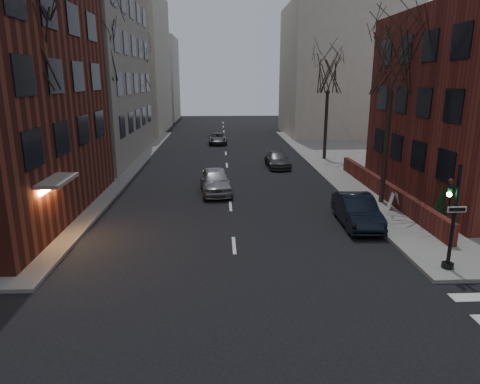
% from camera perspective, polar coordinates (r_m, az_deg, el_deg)
% --- Properties ---
extents(low_wall_right, '(0.35, 16.00, 1.00)m').
position_cam_1_polar(low_wall_right, '(27.22, 18.63, 0.40)').
color(low_wall_right, maroon).
rests_on(low_wall_right, sidewalk_far_right).
extents(building_distant_la, '(14.00, 16.00, 18.00)m').
position_cam_1_polar(building_distant_la, '(62.26, -16.78, 16.03)').
color(building_distant_la, beige).
rests_on(building_distant_la, ground).
extents(building_distant_ra, '(14.00, 14.00, 16.00)m').
position_cam_1_polar(building_distant_ra, '(57.69, 13.43, 15.39)').
color(building_distant_ra, beige).
rests_on(building_distant_ra, ground).
extents(building_distant_lb, '(10.00, 12.00, 14.00)m').
position_cam_1_polar(building_distant_lb, '(78.53, -12.21, 14.48)').
color(building_distant_lb, beige).
rests_on(building_distant_lb, ground).
extents(traffic_signal, '(0.76, 0.44, 4.00)m').
position_cam_1_polar(traffic_signal, '(17.62, 26.37, -3.83)').
color(traffic_signal, black).
rests_on(traffic_signal, sidewalk_far_right).
extents(tree_left_a, '(4.18, 4.18, 10.26)m').
position_cam_1_polar(tree_left_a, '(21.25, -26.77, 17.09)').
color(tree_left_a, '#2D231C').
rests_on(tree_left_a, sidewalk_far_left).
extents(tree_left_b, '(4.40, 4.40, 10.80)m').
position_cam_1_polar(tree_left_b, '(32.65, -18.17, 17.37)').
color(tree_left_b, '#2D231C').
rests_on(tree_left_b, sidewalk_far_left).
extents(tree_left_c, '(3.96, 3.96, 9.72)m').
position_cam_1_polar(tree_left_c, '(46.29, -13.46, 15.64)').
color(tree_left_c, '#2D231C').
rests_on(tree_left_c, sidewalk_far_left).
extents(tree_right_a, '(3.96, 3.96, 9.72)m').
position_cam_1_polar(tree_right_a, '(25.35, 19.79, 16.16)').
color(tree_right_a, '#2D231C').
rests_on(tree_right_a, sidewalk_far_right).
extents(tree_right_b, '(3.74, 3.74, 9.18)m').
position_cam_1_polar(tree_right_b, '(38.69, 11.72, 15.31)').
color(tree_right_b, '#2D231C').
rests_on(tree_right_b, sidewalk_far_right).
extents(streetlamp_near, '(0.36, 0.36, 6.28)m').
position_cam_1_polar(streetlamp_near, '(28.72, -18.32, 8.43)').
color(streetlamp_near, black).
rests_on(streetlamp_near, sidewalk_far_left).
extents(streetlamp_far, '(0.36, 0.36, 6.28)m').
position_cam_1_polar(streetlamp_far, '(48.23, -12.04, 11.16)').
color(streetlamp_far, black).
rests_on(streetlamp_far, sidewalk_far_left).
extents(parked_sedan, '(1.74, 4.62, 1.51)m').
position_cam_1_polar(parked_sedan, '(22.03, 15.31, -2.38)').
color(parked_sedan, black).
rests_on(parked_sedan, ground).
extents(car_lane_silver, '(2.27, 4.79, 1.58)m').
position_cam_1_polar(car_lane_silver, '(27.30, -3.28, 1.51)').
color(car_lane_silver, '#949499').
rests_on(car_lane_silver, ground).
extents(car_lane_gray, '(1.90, 4.39, 1.26)m').
position_cam_1_polar(car_lane_gray, '(35.48, 5.02, 4.32)').
color(car_lane_gray, '#3D3E42').
rests_on(car_lane_gray, ground).
extents(car_lane_far, '(2.06, 4.36, 1.20)m').
position_cam_1_polar(car_lane_far, '(48.36, -2.99, 7.14)').
color(car_lane_far, '#434449').
rests_on(car_lane_far, ground).
extents(sandwich_board, '(0.49, 0.63, 0.92)m').
position_cam_1_polar(sandwich_board, '(24.91, 19.85, -1.11)').
color(sandwich_board, silver).
rests_on(sandwich_board, sidewalk_far_right).
extents(evergreen_shrub, '(1.40, 1.40, 1.96)m').
position_cam_1_polar(evergreen_shrub, '(23.59, 25.38, -1.23)').
color(evergreen_shrub, black).
rests_on(evergreen_shrub, sidewalk_far_right).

